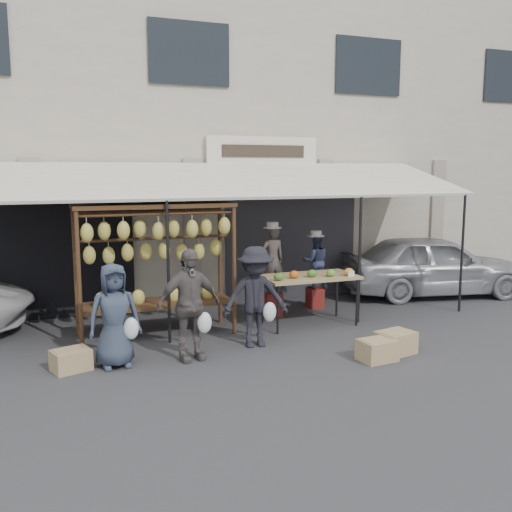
{
  "coord_description": "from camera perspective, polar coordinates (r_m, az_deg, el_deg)",
  "views": [
    {
      "loc": [
        -2.87,
        -7.69,
        2.78
      ],
      "look_at": [
        0.59,
        1.4,
        1.3
      ],
      "focal_mm": 40.0,
      "sensor_mm": 36.0,
      "label": 1
    }
  ],
  "objects": [
    {
      "name": "customer_mid",
      "position": [
        8.39,
        -6.75,
        -4.86
      ],
      "size": [
        1.02,
        0.55,
        1.65
      ],
      "primitive_type": "imported",
      "rotation": [
        0.0,
        0.0,
        0.15
      ],
      "color": "#59524F",
      "rests_on": "ground_plane"
    },
    {
      "name": "produce_table",
      "position": [
        10.22,
        5.42,
        -2.18
      ],
      "size": [
        1.7,
        0.9,
        1.04
      ],
      "color": "tan",
      "rests_on": "ground_plane"
    },
    {
      "name": "customer_left",
      "position": [
        8.29,
        -13.99,
        -5.81
      ],
      "size": [
        0.77,
        0.54,
        1.49
      ],
      "primitive_type": "imported",
      "rotation": [
        0.0,
        0.0,
        0.09
      ],
      "color": "#313B4D",
      "rests_on": "ground_plane"
    },
    {
      "name": "ground_plane",
      "position": [
        8.66,
        -0.36,
        -10.06
      ],
      "size": [
        90.0,
        90.0,
        0.0
      ],
      "primitive_type": "plane",
      "color": "#2D2D30"
    },
    {
      "name": "vendor_right",
      "position": [
        11.49,
        5.97,
        -0.53
      ],
      "size": [
        0.62,
        0.54,
        1.09
      ],
      "primitive_type": "imported",
      "rotation": [
        0.0,
        0.0,
        2.87
      ],
      "color": "#2C334F",
      "rests_on": "stool_right"
    },
    {
      "name": "shophouse",
      "position": [
        14.49,
        -9.6,
        11.96
      ],
      "size": [
        24.0,
        6.15,
        7.3
      ],
      "color": "#C1B29B",
      "rests_on": "ground_plane"
    },
    {
      "name": "crate_near_a",
      "position": [
        8.65,
        12.02,
        -9.2
      ],
      "size": [
        0.56,
        0.45,
        0.31
      ],
      "primitive_type": "cube",
      "rotation": [
        0.0,
        0.0,
        0.1
      ],
      "color": "tan",
      "rests_on": "ground_plane"
    },
    {
      "name": "awning",
      "position": [
        10.37,
        -4.77,
        7.48
      ],
      "size": [
        10.0,
        2.35,
        2.92
      ],
      "color": "silver",
      "rests_on": "ground_plane"
    },
    {
      "name": "crate_far",
      "position": [
        8.47,
        -18.02,
        -9.87
      ],
      "size": [
        0.59,
        0.51,
        0.3
      ],
      "primitive_type": "cube",
      "rotation": [
        0.0,
        0.0,
        0.31
      ],
      "color": "tan",
      "rests_on": "ground_plane"
    },
    {
      "name": "crate_near_b",
      "position": [
        9.03,
        13.75,
        -8.41
      ],
      "size": [
        0.64,
        0.54,
        0.34
      ],
      "primitive_type": "cube",
      "rotation": [
        0.0,
        0.0,
        0.22
      ],
      "color": "tan",
      "rests_on": "ground_plane"
    },
    {
      "name": "stool_right",
      "position": [
        11.63,
        5.92,
        -4.18
      ],
      "size": [
        0.32,
        0.32,
        0.41
      ],
      "primitive_type": "cube",
      "rotation": [
        0.0,
        0.0,
        0.1
      ],
      "color": "maroon",
      "rests_on": "ground_plane"
    },
    {
      "name": "customer_right",
      "position": [
        8.96,
        -0.05,
        -4.11
      ],
      "size": [
        1.09,
        0.7,
        1.6
      ],
      "primitive_type": "imported",
      "rotation": [
        0.0,
        0.0,
        -0.11
      ],
      "color": "black",
      "rests_on": "ground_plane"
    },
    {
      "name": "sedan",
      "position": [
        13.23,
        17.3,
        -0.84
      ],
      "size": [
        4.28,
        2.4,
        1.38
      ],
      "primitive_type": "imported",
      "rotation": [
        0.0,
        0.0,
        1.37
      ],
      "color": "#96969B",
      "rests_on": "ground_plane"
    },
    {
      "name": "stool_left",
      "position": [
        10.93,
        1.63,
        -4.85
      ],
      "size": [
        0.37,
        0.37,
        0.46
      ],
      "primitive_type": "cube",
      "rotation": [
        0.0,
        0.0,
        0.14
      ],
      "color": "maroon",
      "rests_on": "ground_plane"
    },
    {
      "name": "vendor_left",
      "position": [
        10.76,
        1.65,
        -0.36
      ],
      "size": [
        0.48,
        0.33,
        1.27
      ],
      "primitive_type": "imported",
      "rotation": [
        0.0,
        0.0,
        3.2
      ],
      "color": "#433B37",
      "rests_on": "stool_left"
    },
    {
      "name": "banana_rack",
      "position": [
        9.53,
        -10.03,
        1.23
      ],
      "size": [
        2.6,
        0.9,
        2.24
      ],
      "color": "#2F200F",
      "rests_on": "ground_plane"
    }
  ]
}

